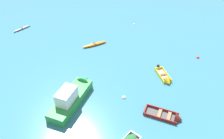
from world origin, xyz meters
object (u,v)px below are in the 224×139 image
(mooring_buoy_trailing, at_px, (198,58))
(mooring_buoy_far_field, at_px, (124,98))
(rowboat_maroon_foreground_center, at_px, (172,117))
(mooring_buoy_outer_edge, at_px, (134,25))
(motor_launch_green_outer_left, at_px, (73,95))
(kayak_grey_near_left, at_px, (22,28))
(rowboat_yellow_midfield_right, at_px, (165,79))
(kayak_orange_center, at_px, (95,44))

(mooring_buoy_trailing, distance_m, mooring_buoy_far_field, 12.47)
(rowboat_maroon_foreground_center, distance_m, mooring_buoy_outer_edge, 20.20)
(motor_launch_green_outer_left, relative_size, mooring_buoy_trailing, 16.56)
(kayak_grey_near_left, xyz_separation_m, rowboat_yellow_midfield_right, (21.97, -10.00, 0.03))
(rowboat_yellow_midfield_right, height_order, mooring_buoy_trailing, rowboat_yellow_midfield_right)
(mooring_buoy_far_field, xyz_separation_m, mooring_buoy_outer_edge, (0.21, 17.49, 0.00))
(mooring_buoy_trailing, height_order, mooring_buoy_far_field, mooring_buoy_far_field)
(kayak_grey_near_left, height_order, mooring_buoy_trailing, kayak_grey_near_left)
(motor_launch_green_outer_left, height_order, mooring_buoy_far_field, motor_launch_green_outer_left)
(kayak_grey_near_left, distance_m, rowboat_maroon_foreground_center, 27.20)
(rowboat_maroon_foreground_center, relative_size, rowboat_yellow_midfield_right, 1.16)
(kayak_grey_near_left, xyz_separation_m, rowboat_maroon_foreground_center, (22.21, -15.70, 0.01))
(mooring_buoy_trailing, xyz_separation_m, mooring_buoy_outer_edge, (-8.77, 8.84, 0.00))
(kayak_grey_near_left, distance_m, mooring_buoy_outer_edge, 18.15)
(mooring_buoy_far_field, bearing_deg, rowboat_maroon_foreground_center, -25.02)
(motor_launch_green_outer_left, relative_size, mooring_buoy_outer_edge, 20.91)
(motor_launch_green_outer_left, distance_m, rowboat_maroon_foreground_center, 9.91)
(kayak_orange_center, bearing_deg, rowboat_maroon_foreground_center, -51.59)
(kayak_orange_center, xyz_separation_m, rowboat_maroon_foreground_center, (9.72, -12.26, -0.02))
(rowboat_maroon_foreground_center, height_order, rowboat_yellow_midfield_right, rowboat_maroon_foreground_center)
(mooring_buoy_outer_edge, bearing_deg, kayak_grey_near_left, -167.29)
(rowboat_maroon_foreground_center, relative_size, mooring_buoy_trailing, 9.01)
(motor_launch_green_outer_left, distance_m, mooring_buoy_far_field, 5.27)
(kayak_orange_center, bearing_deg, motor_launch_green_outer_left, -90.53)
(mooring_buoy_trailing, bearing_deg, rowboat_yellow_midfield_right, -131.22)
(rowboat_maroon_foreground_center, bearing_deg, mooring_buoy_trailing, 68.53)
(motor_launch_green_outer_left, distance_m, mooring_buoy_trailing, 17.11)
(kayak_orange_center, bearing_deg, rowboat_yellow_midfield_right, -34.69)
(rowboat_maroon_foreground_center, height_order, mooring_buoy_outer_edge, rowboat_maroon_foreground_center)
(rowboat_yellow_midfield_right, bearing_deg, motor_launch_green_outer_left, -154.67)
(kayak_grey_near_left, height_order, mooring_buoy_outer_edge, kayak_grey_near_left)
(rowboat_yellow_midfield_right, distance_m, mooring_buoy_trailing, 6.85)
(mooring_buoy_far_field, bearing_deg, motor_launch_green_outer_left, -168.61)
(rowboat_yellow_midfield_right, distance_m, mooring_buoy_outer_edge, 14.62)
(mooring_buoy_far_field, bearing_deg, mooring_buoy_outer_edge, 89.32)
(kayak_orange_center, bearing_deg, mooring_buoy_outer_edge, 54.91)
(kayak_grey_near_left, relative_size, rowboat_maroon_foreground_center, 0.77)
(mooring_buoy_outer_edge, bearing_deg, mooring_buoy_trailing, -45.22)
(mooring_buoy_outer_edge, bearing_deg, motor_launch_green_outer_left, -106.03)
(rowboat_yellow_midfield_right, height_order, mooring_buoy_outer_edge, rowboat_yellow_midfield_right)
(motor_launch_green_outer_left, relative_size, mooring_buoy_far_field, 15.92)
(kayak_grey_near_left, xyz_separation_m, motor_launch_green_outer_left, (12.39, -14.53, 0.57))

